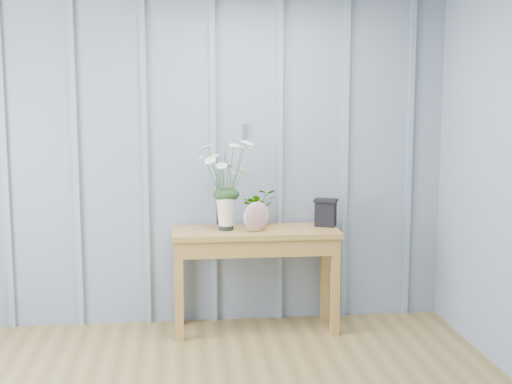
{
  "coord_description": "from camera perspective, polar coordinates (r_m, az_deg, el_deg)",
  "views": [
    {
      "loc": [
        -0.0,
        -3.03,
        1.76
      ],
      "look_at": [
        0.54,
        1.94,
        1.03
      ],
      "focal_mm": 50.0,
      "sensor_mm": 36.0,
      "label": 1
    }
  ],
  "objects": [
    {
      "name": "felt_disc_vessel",
      "position": [
        5.05,
        0.03,
        -1.99
      ],
      "size": [
        0.22,
        0.15,
        0.22
      ],
      "primitive_type": "ellipsoid",
      "rotation": [
        0.0,
        0.0,
        0.48
      ],
      "color": "#935361",
      "rests_on": "sideboard"
    },
    {
      "name": "room_shell",
      "position": [
        3.95,
        -6.29,
        11.55
      ],
      "size": [
        4.0,
        4.5,
        2.5
      ],
      "color": "gray",
      "rests_on": "ground"
    },
    {
      "name": "daisy_vase",
      "position": [
        5.07,
        -2.42,
        1.57
      ],
      "size": [
        0.47,
        0.36,
        0.66
      ],
      "color": "black",
      "rests_on": "sideboard"
    },
    {
      "name": "carved_box",
      "position": [
        5.28,
        5.6,
        -1.63
      ],
      "size": [
        0.2,
        0.18,
        0.2
      ],
      "color": "black",
      "rests_on": "sideboard"
    },
    {
      "name": "sideboard",
      "position": [
        5.18,
        -0.06,
        -4.24
      ],
      "size": [
        1.2,
        0.45,
        0.75
      ],
      "color": "olive",
      "rests_on": "ground"
    },
    {
      "name": "spider_plant",
      "position": [
        5.26,
        0.24,
        -1.21
      ],
      "size": [
        0.27,
        0.24,
        0.28
      ],
      "primitive_type": "imported",
      "rotation": [
        0.0,
        0.0,
        0.1
      ],
      "color": "#1A3617",
      "rests_on": "sideboard"
    }
  ]
}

